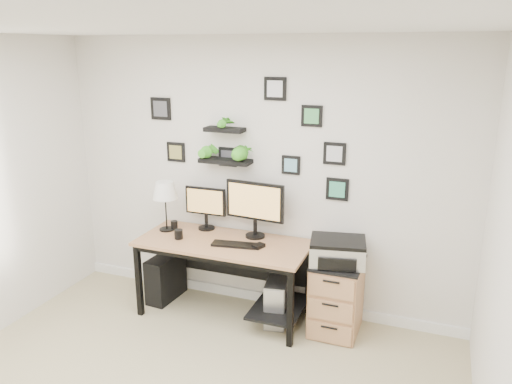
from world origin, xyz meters
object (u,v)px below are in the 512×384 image
at_px(table_lamp, 165,192).
at_px(file_cabinet, 336,296).
at_px(monitor_right, 255,205).
at_px(printer, 338,251).
at_px(pc_tower_black, 166,277).
at_px(desk, 229,253).
at_px(pc_tower_grey, 277,300).
at_px(monitor_left, 206,205).
at_px(mug, 179,234).

relative_size(table_lamp, file_cabinet, 0.73).
distance_m(monitor_right, printer, 0.88).
bearing_deg(pc_tower_black, desk, 0.77).
xyz_separation_m(desk, printer, (1.02, 0.04, 0.15)).
relative_size(table_lamp, pc_tower_grey, 1.08).
distance_m(monitor_left, pc_tower_black, 0.88).
xyz_separation_m(desk, table_lamp, (-0.68, 0.05, 0.52)).
distance_m(desk, file_cabinet, 1.07).
xyz_separation_m(table_lamp, file_cabinet, (1.71, 0.01, -0.81)).
xyz_separation_m(monitor_right, printer, (0.82, -0.13, -0.29)).
bearing_deg(desk, monitor_right, 40.88).
height_order(monitor_left, printer, monitor_left).
xyz_separation_m(mug, pc_tower_grey, (0.94, 0.15, -0.58)).
bearing_deg(printer, monitor_right, 171.01).
distance_m(monitor_left, printer, 1.38).
distance_m(pc_tower_black, pc_tower_grey, 1.21).
distance_m(monitor_right, file_cabinet, 1.11).
height_order(mug, pc_tower_grey, mug).
bearing_deg(file_cabinet, table_lamp, -179.59).
relative_size(monitor_left, monitor_right, 0.73).
bearing_deg(pc_tower_grey, desk, -176.75).
height_order(desk, pc_tower_black, desk).
relative_size(desk, mug, 17.99).
bearing_deg(mug, table_lamp, 143.50).
bearing_deg(pc_tower_black, file_cabinet, 4.87).
xyz_separation_m(monitor_left, table_lamp, (-0.35, -0.16, 0.15)).
bearing_deg(monitor_right, file_cabinet, -7.88).
xyz_separation_m(monitor_left, pc_tower_black, (-0.40, -0.16, -0.77)).
height_order(table_lamp, mug, table_lamp).
relative_size(desk, table_lamp, 3.25).
bearing_deg(pc_tower_black, mug, -27.54).
bearing_deg(mug, monitor_right, 24.13).
relative_size(mug, pc_tower_grey, 0.19).
xyz_separation_m(mug, pc_tower_black, (-0.27, 0.17, -0.56)).
relative_size(desk, monitor_left, 3.75).
bearing_deg(desk, pc_tower_black, 176.24).
height_order(monitor_left, mug, monitor_left).
xyz_separation_m(table_lamp, pc_tower_black, (-0.04, 0.00, -0.92)).
relative_size(pc_tower_grey, printer, 0.86).
xyz_separation_m(desk, pc_tower_black, (-0.73, 0.05, -0.40)).
relative_size(monitor_left, pc_tower_black, 0.93).
height_order(pc_tower_black, file_cabinet, file_cabinet).
xyz_separation_m(monitor_left, file_cabinet, (1.36, -0.15, -0.66)).
height_order(monitor_left, table_lamp, table_lamp).
distance_m(pc_tower_black, file_cabinet, 1.76).
xyz_separation_m(table_lamp, pc_tower_grey, (1.16, -0.02, -0.93)).
bearing_deg(table_lamp, monitor_right, 8.17).
relative_size(table_lamp, printer, 0.93).
height_order(desk, monitor_left, monitor_left).
bearing_deg(monitor_left, monitor_right, -3.69).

